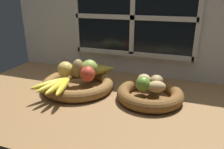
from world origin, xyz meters
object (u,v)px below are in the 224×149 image
(apple_golden_left, at_px, (65,69))
(chili_pepper, at_px, (153,86))
(apple_green_back, at_px, (89,68))
(apple_red_right, at_px, (88,74))
(fruit_bowl_right, at_px, (150,94))
(lime_near, at_px, (143,84))
(potato_back, at_px, (156,80))
(banana_bunch_front, at_px, (57,85))
(potato_small, at_px, (157,87))
(pear_brown, at_px, (78,68))
(banana_bunch_back, at_px, (97,70))
(potato_oblong, at_px, (144,80))
(fruit_bowl_left, at_px, (78,84))

(apple_golden_left, height_order, chili_pepper, apple_golden_left)
(apple_green_back, relative_size, apple_red_right, 1.13)
(fruit_bowl_right, height_order, lime_near, lime_near)
(potato_back, distance_m, lime_near, 0.09)
(apple_golden_left, relative_size, banana_bunch_front, 0.39)
(potato_back, relative_size, potato_small, 0.83)
(apple_golden_left, height_order, lime_near, apple_golden_left)
(pear_brown, xyz_separation_m, banana_bunch_front, (-0.03, -0.14, -0.03))
(potato_back, bearing_deg, banana_bunch_back, 168.39)
(apple_green_back, bearing_deg, fruit_bowl_right, -10.18)
(banana_bunch_back, xyz_separation_m, chili_pepper, (0.30, -0.10, -0.01))
(fruit_bowl_right, height_order, chili_pepper, chili_pepper)
(potato_small, bearing_deg, potato_back, 98.97)
(potato_back, distance_m, potato_oblong, 0.05)
(fruit_bowl_right, relative_size, pear_brown, 3.20)
(apple_golden_left, relative_size, chili_pepper, 0.69)
(lime_near, bearing_deg, chili_pepper, 49.87)
(fruit_bowl_left, height_order, lime_near, lime_near)
(apple_green_back, distance_m, potato_oblong, 0.27)
(banana_bunch_back, relative_size, potato_small, 2.31)
(potato_oblong, height_order, lime_near, lime_near)
(fruit_bowl_right, distance_m, lime_near, 0.07)
(fruit_bowl_left, xyz_separation_m, apple_golden_left, (-0.06, 0.00, 0.07))
(apple_golden_left, height_order, pear_brown, pear_brown)
(apple_red_right, xyz_separation_m, banana_bunch_back, (-0.01, 0.12, -0.02))
(potato_small, height_order, potato_oblong, potato_oblong)
(fruit_bowl_left, distance_m, pear_brown, 0.07)
(fruit_bowl_left, distance_m, potato_back, 0.36)
(apple_red_right, xyz_separation_m, potato_oblong, (0.25, 0.04, -0.01))
(fruit_bowl_left, distance_m, apple_red_right, 0.09)
(fruit_bowl_left, height_order, apple_red_right, apple_red_right)
(lime_near, bearing_deg, fruit_bowl_right, 56.31)
(potato_small, distance_m, chili_pepper, 0.04)
(banana_bunch_back, height_order, chili_pepper, banana_bunch_back)
(potato_back, xyz_separation_m, chili_pepper, (-0.01, -0.04, -0.01))
(apple_golden_left, relative_size, lime_near, 1.24)
(potato_oblong, bearing_deg, potato_small, -41.42)
(banana_bunch_front, bearing_deg, potato_oblong, 24.09)
(apple_green_back, bearing_deg, fruit_bowl_left, -123.69)
(banana_bunch_front, relative_size, lime_near, 3.15)
(potato_small, bearing_deg, fruit_bowl_left, 175.42)
(apple_golden_left, relative_size, potato_small, 1.01)
(fruit_bowl_right, distance_m, potato_small, 0.07)
(fruit_bowl_right, bearing_deg, apple_green_back, 169.82)
(apple_golden_left, distance_m, lime_near, 0.38)
(apple_green_back, xyz_separation_m, chili_pepper, (0.31, -0.05, -0.03))
(pear_brown, bearing_deg, banana_bunch_back, 56.54)
(pear_brown, height_order, potato_back, pear_brown)
(chili_pepper, bearing_deg, apple_golden_left, 158.52)
(apple_green_back, relative_size, potato_oblong, 1.30)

